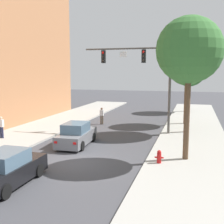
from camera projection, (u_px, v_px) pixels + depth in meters
ground_plane at (74, 161)px, 16.32m from camera, size 120.00×120.00×0.00m
sidewalk_right at (191, 171)px, 14.51m from camera, size 5.00×60.00×0.15m
traffic_signal_mast at (144, 68)px, 22.79m from camera, size 7.14×0.38×7.50m
car_lead_grey at (76, 135)px, 19.76m from camera, size 2.02×4.32×1.60m
car_following_black at (7, 170)px, 12.80m from camera, size 1.84×4.24×1.60m
pedestrian_sidewalk_left_walker at (1, 126)px, 21.22m from camera, size 0.36×0.22×1.64m
pedestrian_crossing_road at (102, 115)px, 27.55m from camera, size 0.36×0.22×1.64m
fire_hydrant at (159, 157)px, 15.50m from camera, size 0.48×0.24×0.72m
street_tree_nearest at (189, 51)px, 15.41m from camera, size 3.66×3.66×7.96m
street_tree_second at (189, 53)px, 22.62m from camera, size 4.27×4.27×8.55m
street_tree_third at (187, 66)px, 26.58m from camera, size 3.69×3.69×7.34m
street_tree_farthest at (190, 70)px, 34.91m from camera, size 3.97×3.97×7.07m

